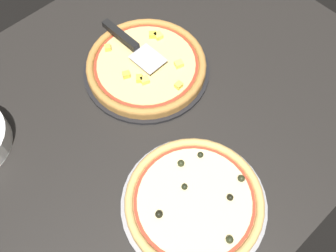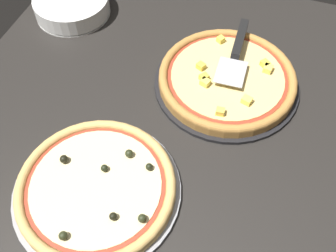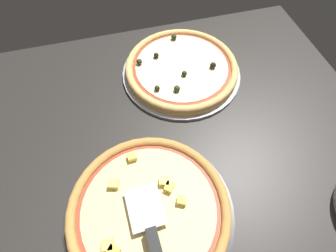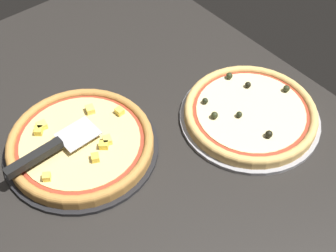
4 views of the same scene
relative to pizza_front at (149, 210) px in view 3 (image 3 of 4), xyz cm
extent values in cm
cube|color=black|center=(2.33, 9.88, -4.51)|extent=(126.42, 106.01, 3.60)
cylinder|color=black|center=(0.01, -0.01, -2.21)|extent=(37.34, 37.34, 1.00)
cylinder|color=#B77F3D|center=(0.01, -0.01, -0.62)|extent=(35.10, 35.10, 2.19)
torus|color=#B77F3D|center=(0.01, -0.01, 0.47)|extent=(35.10, 35.10, 2.21)
cylinder|color=#A33823|center=(0.01, -0.01, 0.55)|extent=(30.51, 30.51, 0.15)
cylinder|color=#E5C67A|center=(0.01, -0.01, 0.67)|extent=(28.78, 28.78, 0.40)
cube|color=#F9E05B|center=(4.66, 4.74, 1.64)|extent=(2.74, 2.59, 1.53)
cube|color=yellow|center=(7.19, -0.32, 1.64)|extent=(2.58, 2.47, 1.53)
cube|color=#F9E05B|center=(-6.30, 7.10, 1.64)|extent=(2.76, 2.57, 1.53)
cube|color=#F9E05B|center=(-9.23, -4.86, 1.64)|extent=(2.41, 2.57, 1.53)
cube|color=#F4D64C|center=(-1.12, 12.43, 1.64)|extent=(2.10, 1.88, 1.53)
cube|color=yellow|center=(5.38, 3.21, 1.64)|extent=(2.72, 2.77, 1.53)
cube|color=yellow|center=(-8.25, -6.30, 1.64)|extent=(2.88, 2.83, 1.53)
cylinder|color=#939399|center=(18.85, 38.75, -2.21)|extent=(35.90, 35.90, 1.00)
cylinder|color=#DBAD60|center=(18.85, 38.75, -0.76)|extent=(33.75, 33.75, 1.91)
torus|color=#DBAD60|center=(18.85, 38.75, 0.19)|extent=(33.75, 33.75, 2.13)
cylinder|color=#A33823|center=(18.85, 38.75, 0.27)|extent=(29.33, 29.33, 0.15)
cylinder|color=beige|center=(18.85, 38.75, 0.39)|extent=(27.67, 27.67, 0.40)
sphere|color=black|center=(27.55, 35.67, 1.50)|extent=(1.81, 1.81, 1.81)
sphere|color=black|center=(18.45, 34.84, 1.37)|extent=(1.55, 1.55, 1.55)
sphere|color=#282D19|center=(6.83, 42.81, 1.47)|extent=(1.75, 1.75, 1.75)
sphere|color=black|center=(9.56, 31.50, 1.37)|extent=(1.55, 1.55, 1.55)
sphere|color=#282D19|center=(14.81, 29.84, 1.49)|extent=(1.79, 1.79, 1.79)
sphere|color=black|center=(12.38, 44.21, 1.39)|extent=(1.59, 1.59, 1.59)
sphere|color=#282D19|center=(19.82, 50.87, 1.48)|extent=(1.77, 1.77, 1.77)
cube|color=#B7B7BC|center=(-0.63, 0.14, 2.53)|extent=(7.49, 9.30, 0.24)
camera|label=1|loc=(44.38, 56.78, 91.05)|focal=42.00mm
camera|label=2|loc=(-7.55, 69.66, 74.09)|focal=42.00mm
camera|label=3|loc=(0.12, -15.37, 56.93)|focal=28.00mm
camera|label=4|loc=(67.92, -28.78, 86.49)|focal=50.00mm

